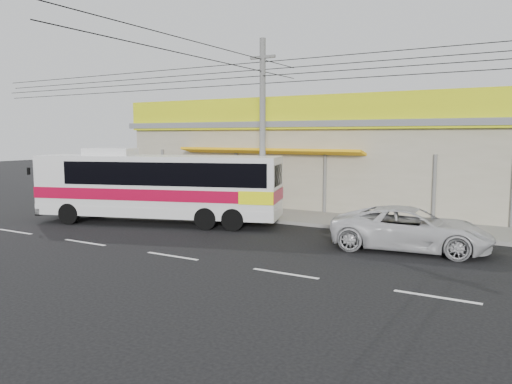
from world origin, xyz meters
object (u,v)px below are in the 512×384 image
motorbike_red (170,200)px  utility_pole (263,72)px  motorbike_dark (112,191)px  coach_bus (162,184)px  white_car (411,229)px

motorbike_red → utility_pole: size_ratio=0.05×
utility_pole → motorbike_dark: bearing=171.7°
motorbike_red → motorbike_dark: (-5.17, 1.07, 0.09)m
coach_bus → motorbike_red: bearing=106.7°
motorbike_red → motorbike_dark: size_ratio=0.94×
coach_bus → motorbike_red: coach_bus is taller
coach_bus → motorbike_dark: bearing=133.4°
white_car → utility_pole: (-6.80, 2.01, 5.77)m
motorbike_red → motorbike_dark: bearing=87.8°
coach_bus → motorbike_dark: coach_bus is taller
motorbike_red → white_car: bearing=-92.0°
motorbike_dark → white_car: white_car is taller
utility_pole → motorbike_red: bearing=174.9°
coach_bus → motorbike_red: 3.62m
motorbike_red → white_car: size_ratio=0.31×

